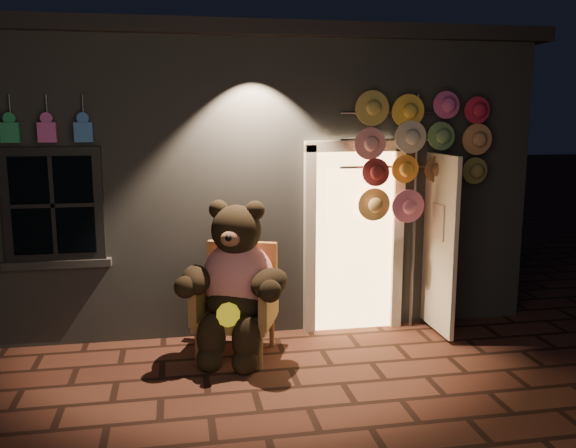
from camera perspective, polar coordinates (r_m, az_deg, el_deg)
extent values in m
plane|color=#572E21|center=(5.75, -3.18, -15.30)|extent=(60.00, 60.00, 0.00)
cube|color=slate|center=(9.21, -6.48, 4.98)|extent=(7.00, 5.00, 3.30)
cube|color=black|center=(9.22, -6.71, 15.74)|extent=(7.30, 5.30, 0.16)
cube|color=black|center=(6.80, -21.07, 1.68)|extent=(1.00, 0.10, 1.20)
cube|color=black|center=(6.77, -21.11, 1.65)|extent=(0.82, 0.06, 1.02)
cube|color=slate|center=(6.91, -20.74, -3.49)|extent=(1.10, 0.14, 0.08)
cube|color=#E8B268|center=(7.07, 6.09, -1.50)|extent=(0.92, 0.10, 2.10)
cube|color=beige|center=(6.91, 2.04, -1.73)|extent=(0.12, 0.12, 2.20)
cube|color=beige|center=(7.20, 10.15, -1.39)|extent=(0.12, 0.12, 2.20)
cube|color=beige|center=(6.90, 6.35, 7.26)|extent=(1.16, 0.12, 0.12)
cube|color=beige|center=(7.04, 14.02, -1.81)|extent=(0.05, 0.80, 2.00)
cube|color=#268D57|center=(6.73, -24.55, 7.79)|extent=(0.18, 0.07, 0.20)
cylinder|color=#59595E|center=(6.79, -24.59, 9.92)|extent=(0.02, 0.02, 0.25)
cube|color=#C451A4|center=(6.66, -21.60, 7.98)|extent=(0.18, 0.07, 0.20)
cylinder|color=#59595E|center=(6.71, -21.65, 10.13)|extent=(0.02, 0.02, 0.25)
cube|color=#3771C2|center=(6.60, -18.59, 8.15)|extent=(0.18, 0.07, 0.20)
cylinder|color=#59595E|center=(6.66, -18.65, 10.31)|extent=(0.02, 0.02, 0.25)
cube|color=brown|center=(6.39, -4.91, -8.83)|extent=(0.94, 0.91, 0.11)
cube|color=brown|center=(6.58, -4.27, -4.85)|extent=(0.73, 0.34, 0.75)
cube|color=brown|center=(6.40, -8.08, -6.86)|extent=(0.30, 0.63, 0.43)
cube|color=brown|center=(6.23, -1.81, -7.23)|extent=(0.30, 0.63, 0.43)
cylinder|color=brown|center=(6.28, -8.46, -11.44)|extent=(0.05, 0.05, 0.34)
cylinder|color=brown|center=(6.12, -2.60, -11.91)|extent=(0.05, 0.05, 0.34)
cylinder|color=brown|center=(6.82, -6.91, -9.64)|extent=(0.05, 0.05, 0.34)
cylinder|color=brown|center=(6.67, -1.52, -10.01)|extent=(0.05, 0.05, 0.34)
ellipsoid|color=red|center=(6.32, -4.67, -5.09)|extent=(0.91, 0.82, 0.79)
ellipsoid|color=black|center=(6.30, -4.84, -7.33)|extent=(0.76, 0.70, 0.37)
sphere|color=black|center=(6.15, -4.86, -0.55)|extent=(0.65, 0.65, 0.51)
sphere|color=black|center=(6.20, -6.50, 1.36)|extent=(0.20, 0.20, 0.20)
sphere|color=black|center=(6.10, -3.11, 1.28)|extent=(0.20, 0.20, 0.20)
ellipsoid|color=brown|center=(5.94, -5.41, -1.38)|extent=(0.23, 0.20, 0.16)
ellipsoid|color=black|center=(6.19, -8.61, -5.19)|extent=(0.29, 0.52, 0.29)
ellipsoid|color=black|center=(6.00, -1.74, -5.55)|extent=(0.55, 0.58, 0.29)
ellipsoid|color=black|center=(6.13, -7.20, -10.50)|extent=(0.29, 0.29, 0.49)
ellipsoid|color=black|center=(6.04, -3.93, -10.75)|extent=(0.29, 0.29, 0.49)
sphere|color=black|center=(6.14, -7.33, -12.44)|extent=(0.26, 0.26, 0.26)
sphere|color=black|center=(6.06, -4.05, -12.72)|extent=(0.26, 0.26, 0.26)
cylinder|color=yellow|center=(6.00, -5.61, -8.46)|extent=(0.26, 0.17, 0.23)
cylinder|color=#59595E|center=(7.16, 11.74, 0.93)|extent=(0.04, 0.04, 2.70)
cylinder|color=#59595E|center=(6.94, 9.82, 10.24)|extent=(1.20, 0.03, 0.03)
cylinder|color=#59595E|center=(6.95, 9.75, 7.77)|extent=(1.20, 0.03, 0.03)
cylinder|color=#59595E|center=(6.96, 9.67, 5.30)|extent=(1.20, 0.03, 0.03)
cylinder|color=gold|center=(6.80, 8.00, 10.72)|extent=(0.34, 0.11, 0.34)
cylinder|color=yellow|center=(6.91, 11.28, 10.61)|extent=(0.34, 0.11, 0.34)
cylinder|color=#E3569D|center=(7.04, 14.45, 10.48)|extent=(0.34, 0.11, 0.34)
cylinder|color=#D52243|center=(7.27, 17.16, 10.33)|extent=(0.34, 0.11, 0.34)
cylinder|color=pink|center=(6.78, 8.01, 7.76)|extent=(0.34, 0.11, 0.34)
cylinder|color=beige|center=(6.89, 11.27, 7.70)|extent=(0.34, 0.11, 0.34)
cylinder|color=#6F9E5E|center=(7.10, 14.12, 7.66)|extent=(0.34, 0.11, 0.34)
cylinder|color=tan|center=(7.25, 17.12, 7.56)|extent=(0.34, 0.11, 0.34)
cylinder|color=#A73030|center=(6.77, 8.01, 4.79)|extent=(0.34, 0.11, 0.34)
cylinder|color=#FFA635|center=(6.97, 10.99, 4.85)|extent=(0.34, 0.11, 0.34)
cylinder|color=brown|center=(7.09, 14.10, 4.83)|extent=(0.34, 0.11, 0.34)
cylinder|color=olive|center=(7.24, 17.09, 4.79)|extent=(0.34, 0.11, 0.34)
cylinder|color=tan|center=(6.87, 7.79, 1.93)|extent=(0.34, 0.11, 0.34)
cylinder|color=pink|center=(6.98, 10.98, 1.97)|extent=(0.34, 0.11, 0.34)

